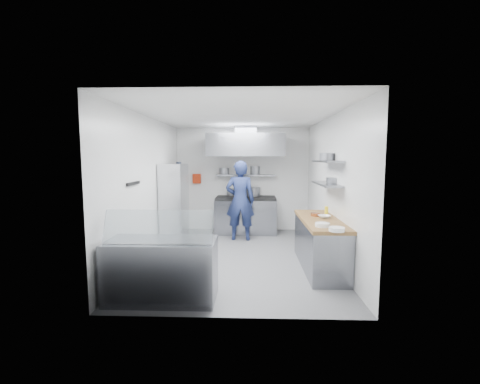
{
  "coord_description": "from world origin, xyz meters",
  "views": [
    {
      "loc": [
        0.24,
        -6.3,
        1.98
      ],
      "look_at": [
        0.0,
        0.6,
        1.25
      ],
      "focal_mm": 24.0,
      "sensor_mm": 36.0,
      "label": 1
    }
  ],
  "objects_px": {
    "chef": "(240,201)",
    "display_case": "(162,270)",
    "wire_rack": "(174,204)",
    "gas_range": "(246,216)"
  },
  "relations": [
    {
      "from": "display_case",
      "to": "wire_rack",
      "type": "bearing_deg",
      "value": 100.11
    },
    {
      "from": "gas_range",
      "to": "display_case",
      "type": "distance_m",
      "value": 4.25
    },
    {
      "from": "chef",
      "to": "display_case",
      "type": "distance_m",
      "value": 3.54
    },
    {
      "from": "gas_range",
      "to": "chef",
      "type": "height_order",
      "value": "chef"
    },
    {
      "from": "gas_range",
      "to": "wire_rack",
      "type": "height_order",
      "value": "wire_rack"
    },
    {
      "from": "chef",
      "to": "display_case",
      "type": "relative_size",
      "value": 1.28
    },
    {
      "from": "wire_rack",
      "to": "chef",
      "type": "bearing_deg",
      "value": 14.64
    },
    {
      "from": "chef",
      "to": "wire_rack",
      "type": "bearing_deg",
      "value": 16.49
    },
    {
      "from": "gas_range",
      "to": "chef",
      "type": "distance_m",
      "value": 0.9
    },
    {
      "from": "gas_range",
      "to": "chef",
      "type": "xyz_separation_m",
      "value": [
        -0.12,
        -0.73,
        0.51
      ]
    }
  ]
}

